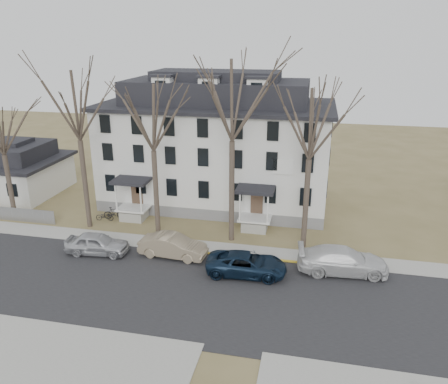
% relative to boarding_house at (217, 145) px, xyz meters
% --- Properties ---
extents(ground, '(120.00, 120.00, 0.00)m').
position_rel_boarding_house_xyz_m(ground, '(2.00, -17.95, -5.38)').
color(ground, olive).
rests_on(ground, ground).
extents(main_road, '(120.00, 10.00, 0.04)m').
position_rel_boarding_house_xyz_m(main_road, '(2.00, -15.95, -5.38)').
color(main_road, '#27272A').
rests_on(main_road, ground).
extents(far_sidewalk, '(120.00, 2.00, 0.08)m').
position_rel_boarding_house_xyz_m(far_sidewalk, '(2.00, -9.95, -5.38)').
color(far_sidewalk, '#A09F97').
rests_on(far_sidewalk, ground).
extents(near_sidewalk_left, '(20.00, 5.00, 0.08)m').
position_rel_boarding_house_xyz_m(near_sidewalk_left, '(-6.00, -22.95, -5.38)').
color(near_sidewalk_left, '#A09F97').
rests_on(near_sidewalk_left, ground).
extents(yellow_curb, '(14.00, 0.25, 0.06)m').
position_rel_boarding_house_xyz_m(yellow_curb, '(7.00, -10.85, -5.38)').
color(yellow_curb, gold).
rests_on(yellow_curb, ground).
extents(boarding_house, '(20.80, 12.36, 12.05)m').
position_rel_boarding_house_xyz_m(boarding_house, '(0.00, 0.00, 0.00)').
color(boarding_house, slate).
rests_on(boarding_house, ground).
extents(small_house, '(8.70, 8.70, 5.00)m').
position_rel_boarding_house_xyz_m(small_house, '(-20.00, -1.96, -3.13)').
color(small_house, silver).
rests_on(small_house, ground).
extents(tree_far_left, '(8.40, 8.40, 13.72)m').
position_rel_boarding_house_xyz_m(tree_far_left, '(-9.00, -8.15, 4.96)').
color(tree_far_left, '#473B31').
rests_on(tree_far_left, ground).
extents(tree_mid_left, '(7.80, 7.80, 12.74)m').
position_rel_boarding_house_xyz_m(tree_mid_left, '(-3.00, -8.15, 4.22)').
color(tree_mid_left, '#473B31').
rests_on(tree_mid_left, ground).
extents(tree_center, '(9.00, 9.00, 14.70)m').
position_rel_boarding_house_xyz_m(tree_center, '(3.00, -8.15, 5.71)').
color(tree_center, '#473B31').
rests_on(tree_center, ground).
extents(tree_mid_right, '(7.80, 7.80, 12.74)m').
position_rel_boarding_house_xyz_m(tree_mid_right, '(8.50, -8.15, 4.22)').
color(tree_mid_right, '#473B31').
rests_on(tree_mid_right, ground).
extents(car_silver, '(4.69, 2.23, 1.55)m').
position_rel_boarding_house_xyz_m(car_silver, '(-6.05, -12.45, -4.61)').
color(car_silver, '#BABBC0').
rests_on(car_silver, ground).
extents(car_tan, '(4.94, 2.00, 1.59)m').
position_rel_boarding_house_xyz_m(car_tan, '(-0.55, -11.73, -4.58)').
color(car_tan, gray).
rests_on(car_tan, ground).
extents(car_navy, '(5.40, 2.71, 1.47)m').
position_rel_boarding_house_xyz_m(car_navy, '(4.98, -13.08, -4.65)').
color(car_navy, '#102034').
rests_on(car_navy, ground).
extents(car_white, '(6.15, 2.98, 1.72)m').
position_rel_boarding_house_xyz_m(car_white, '(11.19, -11.49, -4.52)').
color(car_white, silver).
rests_on(car_white, ground).
extents(bicycle_left, '(1.58, 0.72, 0.80)m').
position_rel_boarding_house_xyz_m(bicycle_left, '(-8.26, -6.89, -4.98)').
color(bicycle_left, black).
rests_on(bicycle_left, ground).
extents(bicycle_right, '(1.86, 1.02, 1.07)m').
position_rel_boarding_house_xyz_m(bicycle_right, '(-7.64, -6.33, -4.84)').
color(bicycle_right, black).
rests_on(bicycle_right, ground).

